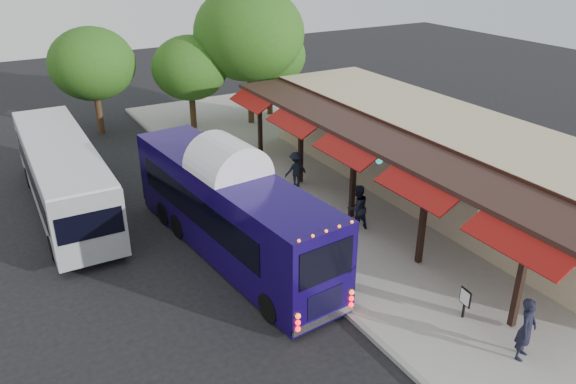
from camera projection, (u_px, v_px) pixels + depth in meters
ground at (327, 299)px, 17.91m from camera, size 90.00×90.00×0.00m
sidewalk at (375, 212)px, 23.28m from camera, size 10.00×40.00×0.15m
curb at (270, 242)px, 21.06m from camera, size 0.20×40.00×0.16m
station_shelter at (440, 158)px, 24.06m from camera, size 8.15×20.00×3.60m
coach_bus at (230, 207)px, 19.72m from camera, size 3.33×11.03×3.48m
city_bus at (63, 174)px, 22.99m from camera, size 2.57×11.14×2.99m
ped_a at (526, 329)px, 14.87m from camera, size 0.79×0.67×1.85m
ped_b at (357, 208)px, 21.45m from camera, size 0.89×0.70×1.83m
ped_c at (204, 151)px, 26.92m from camera, size 1.21×1.01×1.94m
ped_d at (296, 169)px, 25.17m from camera, size 1.07×0.64×1.64m
sign_board at (465, 299)px, 16.52m from camera, size 0.10×0.45×0.99m
tree_left at (190, 68)px, 31.81m from camera, size 4.28×4.28×5.49m
tree_mid at (249, 33)px, 31.92m from camera, size 6.35×6.35×8.13m
tree_right at (269, 56)px, 34.24m from camera, size 4.44×4.44×5.69m
tree_far at (92, 64)px, 31.01m from camera, size 4.73×4.73×6.06m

